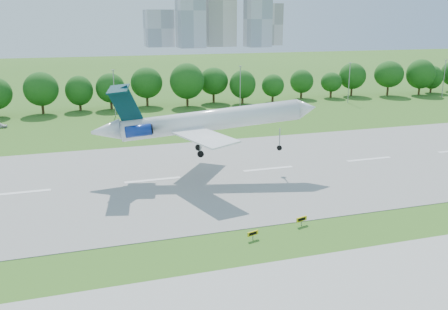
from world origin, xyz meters
TOP-DOWN VIEW (x-y plane):
  - ground at (0.00, 0.00)m, footprint 600.00×600.00m
  - runway at (0.00, 25.00)m, footprint 400.00×45.00m
  - taxiway at (0.00, -18.00)m, footprint 400.00×23.00m
  - tree_line at (0.00, 92.00)m, footprint 288.40×8.40m
  - light_poles at (-2.50, 82.00)m, footprint 175.90×0.25m
  - skyline at (100.16, 390.61)m, footprint 127.00×52.00m
  - airliner at (-12.02, 25.31)m, footprint 36.65×26.26m
  - taxi_sign_left at (-5.28, 1.51)m, footprint 1.59×0.62m
  - taxi_sign_centre at (-12.58, -0.52)m, footprint 1.48×0.60m

SIDE VIEW (x-z plane):
  - ground at x=0.00m, z-range 0.00..0.00m
  - runway at x=0.00m, z-range 0.00..0.08m
  - taxiway at x=0.00m, z-range 0.00..0.08m
  - taxi_sign_centre at x=-12.58m, z-range 0.25..1.30m
  - taxi_sign_left at x=-5.28m, z-range 0.27..1.39m
  - tree_line at x=0.00m, z-range 0.99..11.39m
  - light_poles at x=-2.50m, z-range 0.24..12.43m
  - airliner at x=-12.02m, z-range 3.46..14.93m
  - skyline at x=100.16m, z-range -9.54..70.46m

